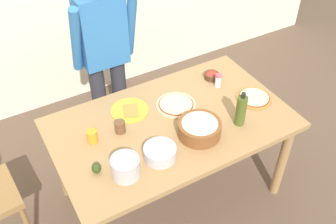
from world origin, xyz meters
name	(u,v)px	position (x,y,z in m)	size (l,w,h in m)	color
ground	(171,191)	(0.00, 0.00, 0.00)	(8.00, 8.00, 0.00)	brown
dining_table	(172,132)	(0.00, 0.00, 0.67)	(1.60, 0.96, 0.76)	#A37A4C
person_cook	(104,52)	(-0.15, 0.76, 0.94)	(0.49, 0.25, 1.62)	#2D2D38
pizza_raw_on_board	(176,105)	(0.11, 0.13, 0.77)	(0.28, 0.28, 0.02)	beige
pizza_cooked_on_tray	(254,98)	(0.64, -0.08, 0.77)	(0.25, 0.25, 0.02)	#C67A33
plate_with_slice	(130,110)	(-0.20, 0.24, 0.77)	(0.26, 0.26, 0.02)	gold
popcorn_bowl	(199,127)	(0.09, -0.19, 0.82)	(0.28, 0.28, 0.11)	brown
mixing_bowl_steel	(160,153)	(-0.22, -0.24, 0.80)	(0.20, 0.20, 0.08)	#B7B7BC
small_sauce_bowl	(212,75)	(0.51, 0.28, 0.79)	(0.11, 0.11, 0.06)	#4C2D1E
olive_oil_bottle	(241,110)	(0.38, -0.23, 0.87)	(0.07, 0.07, 0.26)	#47561E
steel_pot	(125,167)	(-0.46, -0.26, 0.83)	(0.17, 0.17, 0.13)	#B7B7BC
cup_orange	(92,136)	(-0.53, 0.09, 0.80)	(0.07, 0.07, 0.09)	orange
cup_small_brown	(120,127)	(-0.34, 0.08, 0.80)	(0.07, 0.07, 0.09)	brown
salt_shaker	(218,81)	(0.49, 0.17, 0.81)	(0.04, 0.04, 0.11)	white
avocado	(96,168)	(-0.60, -0.16, 0.80)	(0.06, 0.06, 0.07)	#2D4219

